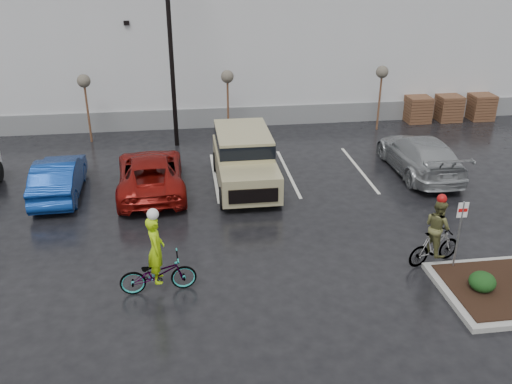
{
  "coord_description": "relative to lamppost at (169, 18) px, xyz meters",
  "views": [
    {
      "loc": [
        -3.54,
        -12.09,
        8.55
      ],
      "look_at": [
        -1.43,
        3.52,
        1.3
      ],
      "focal_mm": 38.0,
      "sensor_mm": 36.0,
      "label": 1
    }
  ],
  "objects": [
    {
      "name": "cyclist_hivis",
      "position": [
        -0.5,
        -11.66,
        -4.93
      ],
      "size": [
        2.09,
        0.87,
        2.47
      ],
      "rotation": [
        0.0,
        0.0,
        1.65
      ],
      "color": "#3F3F44",
      "rests_on": "ground"
    },
    {
      "name": "car_far_silver",
      "position": [
        9.76,
        -4.66,
        -4.92
      ],
      "size": [
        2.19,
        5.32,
        1.54
      ],
      "primitive_type": "imported",
      "rotation": [
        0.0,
        0.0,
        3.14
      ],
      "color": "#A3A7AA",
      "rests_on": "ground"
    },
    {
      "name": "shrub_a",
      "position": [
        8.0,
        -13.0,
        -5.27
      ],
      "size": [
        0.7,
        0.7,
        0.52
      ],
      "primitive_type": "ellipsoid",
      "color": "#133512",
      "rests_on": "curb_island"
    },
    {
      "name": "warehouse",
      "position": [
        4.0,
        9.99,
        -2.04
      ],
      "size": [
        60.5,
        15.5,
        7.2
      ],
      "color": "silver",
      "rests_on": "ground"
    },
    {
      "name": "sapling_mid",
      "position": [
        2.5,
        1.0,
        -2.96
      ],
      "size": [
        0.6,
        0.6,
        3.2
      ],
      "color": "#482B1C",
      "rests_on": "ground"
    },
    {
      "name": "pallet_stack_a",
      "position": [
        12.5,
        2.0,
        -5.01
      ],
      "size": [
        1.2,
        1.2,
        1.35
      ],
      "primitive_type": "cube",
      "color": "#482B1C",
      "rests_on": "ground"
    },
    {
      "name": "car_blue",
      "position": [
        -4.3,
        -4.96,
        -4.97
      ],
      "size": [
        1.67,
        4.38,
        1.43
      ],
      "primitive_type": "imported",
      "rotation": [
        0.0,
        0.0,
        3.18
      ],
      "color": "navy",
      "rests_on": "ground"
    },
    {
      "name": "pallet_stack_b",
      "position": [
        14.2,
        2.0,
        -5.01
      ],
      "size": [
        1.2,
        1.2,
        1.35
      ],
      "primitive_type": "cube",
      "color": "#482B1C",
      "rests_on": "ground"
    },
    {
      "name": "wooded_ridge",
      "position": [
        4.0,
        33.0,
        -2.69
      ],
      "size": [
        80.0,
        25.0,
        6.0
      ],
      "primitive_type": "cube",
      "color": "#253917",
      "rests_on": "ground"
    },
    {
      "name": "pallet_stack_c",
      "position": [
        16.0,
        2.0,
        -5.01
      ],
      "size": [
        1.2,
        1.2,
        1.35
      ],
      "primitive_type": "cube",
      "color": "#482B1C",
      "rests_on": "ground"
    },
    {
      "name": "lamppost",
      "position": [
        0.0,
        0.0,
        0.0
      ],
      "size": [
        0.5,
        1.0,
        9.22
      ],
      "color": "black",
      "rests_on": "ground"
    },
    {
      "name": "sapling_east",
      "position": [
        10.0,
        1.0,
        -2.96
      ],
      "size": [
        0.6,
        0.6,
        3.2
      ],
      "color": "#482B1C",
      "rests_on": "ground"
    },
    {
      "name": "fire_lane_sign",
      "position": [
        7.8,
        -11.8,
        -4.28
      ],
      "size": [
        0.3,
        0.05,
        2.2
      ],
      "color": "gray",
      "rests_on": "ground"
    },
    {
      "name": "suv_tan",
      "position": [
        2.6,
        -5.08,
        -4.66
      ],
      "size": [
        2.2,
        5.1,
        2.06
      ],
      "primitive_type": null,
      "color": "tan",
      "rests_on": "ground"
    },
    {
      "name": "car_red",
      "position": [
        -0.95,
        -5.02,
        -4.96
      ],
      "size": [
        2.67,
        5.31,
        1.44
      ],
      "primitive_type": "imported",
      "rotation": [
        0.0,
        0.0,
        3.2
      ],
      "color": "maroon",
      "rests_on": "ground"
    },
    {
      "name": "ground",
      "position": [
        4.0,
        -12.0,
        -5.69
      ],
      "size": [
        120.0,
        120.0,
        0.0
      ],
      "primitive_type": "plane",
      "color": "black",
      "rests_on": "ground"
    },
    {
      "name": "cyclist_olive",
      "position": [
        7.41,
        -11.31,
        -4.87
      ],
      "size": [
        1.78,
        0.96,
        2.22
      ],
      "rotation": [
        0.0,
        0.0,
        1.85
      ],
      "color": "#3F3F44",
      "rests_on": "ground"
    },
    {
      "name": "sapling_west",
      "position": [
        -4.0,
        1.0,
        -2.96
      ],
      "size": [
        0.6,
        0.6,
        3.2
      ],
      "color": "#482B1C",
      "rests_on": "ground"
    }
  ]
}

